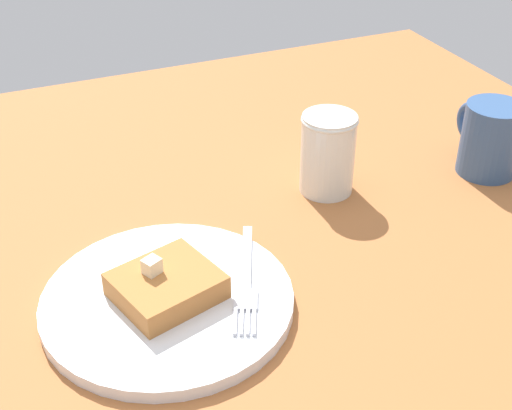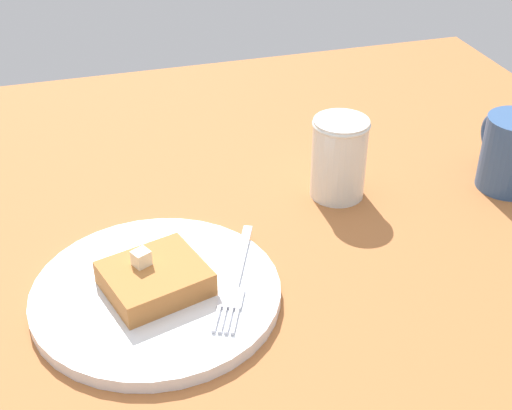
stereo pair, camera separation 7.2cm
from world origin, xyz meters
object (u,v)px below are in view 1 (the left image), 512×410
Objects in this scene: fork at (246,283)px; coffee_mug at (490,138)px; syrup_jar at (328,155)px; plate at (168,300)px.

fork is 1.55× the size of coffee_mug.
syrup_jar is (13.92, -15.83, 3.02)cm from fork.
syrup_jar is 0.96× the size of coffee_mug.
syrup_jar is (12.56, -23.06, 3.76)cm from plate.
plate is at bearing 118.59° from syrup_jar.
fork is 1.61× the size of syrup_jar.
fork is 21.30cm from syrup_jar.
coffee_mug is (8.82, -42.76, 3.66)cm from plate.
syrup_jar is at bearing 79.22° from coffee_mug.
fork is at bearing 131.34° from syrup_jar.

